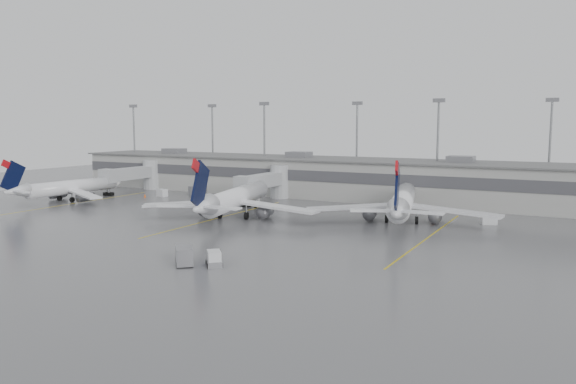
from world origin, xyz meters
The scene contains 18 objects.
ground centered at (0.00, 0.00, 0.00)m, with size 260.00×260.00×0.00m, color #565659.
terminal centered at (-0.01, 57.98, 4.17)m, with size 152.00×17.00×9.45m.
light_masts centered at (0.00, 63.75, 12.03)m, with size 142.40×8.00×20.60m.
jet_bridge_left centered at (-55.50, 45.72, 3.87)m, with size 4.00×17.20×7.00m.
jet_bridge_right centered at (-20.50, 45.72, 3.87)m, with size 4.00×17.20×7.00m.
stand_markings centered at (0.00, 24.00, 0.01)m, with size 105.25×40.00×0.01m.
jet_far_left centered at (-56.25, 25.67, 2.87)m, with size 25.39×28.52×9.22m.
jet_mid_left centered at (-14.97, 24.07, 3.40)m, with size 29.38×33.30×10.94m.
jet_mid_right centered at (10.92, 32.93, 3.40)m, with size 29.35×33.28×10.93m.
baggage_tug centered at (0.31, -3.30, 0.66)m, with size 2.93×3.03×1.69m.
baggage_cart centered at (-2.89, -4.50, 1.07)m, with size 3.47×3.60×2.05m.
gse_uld_a centered at (-44.15, 40.33, 0.79)m, with size 2.22×1.48×1.57m, color silver.
gse_uld_b centered at (-20.83, 39.38, 0.97)m, with size 2.74×1.82×1.94m, color silver.
gse_uld_c centered at (23.37, 38.05, 0.80)m, with size 2.27×1.51×1.61m, color silver.
gse_loader centered at (-37.85, 44.57, 1.08)m, with size 2.17×3.47×2.17m, color slate.
cone_a centered at (-46.56, 37.59, 0.36)m, with size 0.45×0.45×0.72m, color #FF5705.
cone_b centered at (-22.17, 34.12, 0.30)m, with size 0.38×0.38×0.60m, color #FF5705.
cone_c centered at (14.44, 38.38, 0.40)m, with size 0.50×0.50×0.80m, color #FF5705.
Camera 1 is at (35.87, -53.21, 15.74)m, focal length 35.00 mm.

